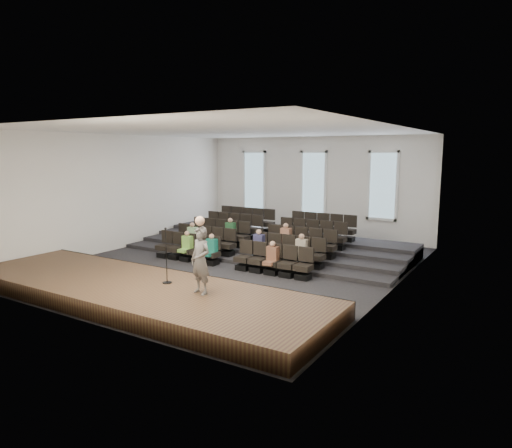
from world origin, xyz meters
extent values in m
plane|color=black|center=(0.00, 0.00, 0.00)|extent=(14.00, 14.00, 0.00)
cube|color=white|center=(0.00, 0.00, 5.01)|extent=(12.00, 14.00, 0.02)
cube|color=white|center=(0.00, 7.02, 2.50)|extent=(12.00, 0.04, 5.00)
cube|color=white|center=(0.00, -7.02, 2.50)|extent=(12.00, 0.04, 5.00)
cube|color=white|center=(-6.02, 0.00, 2.50)|extent=(0.04, 14.00, 5.00)
cube|color=white|center=(6.02, 0.00, 2.50)|extent=(0.04, 14.00, 5.00)
cube|color=#4D3A21|center=(0.00, -5.10, 0.25)|extent=(11.80, 3.60, 0.50)
cube|color=black|center=(0.00, -3.33, 0.25)|extent=(11.80, 0.06, 0.52)
cube|color=black|center=(0.00, 2.33, 0.07)|extent=(11.80, 4.80, 0.15)
cube|color=black|center=(0.00, 2.85, 0.15)|extent=(11.80, 3.75, 0.30)
cube|color=black|center=(0.00, 3.38, 0.22)|extent=(11.80, 2.70, 0.45)
cube|color=black|center=(0.00, 3.90, 0.30)|extent=(11.80, 1.65, 0.60)
cube|color=black|center=(-3.13, -0.60, 0.10)|extent=(0.47, 0.43, 0.20)
cube|color=black|center=(-3.13, -0.60, 0.41)|extent=(0.55, 0.50, 0.19)
cube|color=black|center=(-3.13, -0.39, 0.82)|extent=(0.55, 0.08, 0.50)
cube|color=black|center=(-2.53, -0.60, 0.10)|extent=(0.47, 0.43, 0.20)
cube|color=black|center=(-2.53, -0.60, 0.41)|extent=(0.55, 0.50, 0.19)
cube|color=black|center=(-2.53, -0.39, 0.82)|extent=(0.55, 0.08, 0.50)
cube|color=black|center=(-1.93, -0.60, 0.10)|extent=(0.47, 0.43, 0.20)
cube|color=black|center=(-1.93, -0.60, 0.41)|extent=(0.55, 0.50, 0.19)
cube|color=black|center=(-1.93, -0.39, 0.82)|extent=(0.55, 0.08, 0.50)
cube|color=black|center=(-1.33, -0.60, 0.10)|extent=(0.47, 0.43, 0.20)
cube|color=black|center=(-1.33, -0.60, 0.41)|extent=(0.55, 0.50, 0.19)
cube|color=black|center=(-1.33, -0.39, 0.82)|extent=(0.55, 0.08, 0.50)
cube|color=black|center=(-0.73, -0.60, 0.10)|extent=(0.47, 0.43, 0.20)
cube|color=black|center=(-0.73, -0.60, 0.41)|extent=(0.55, 0.50, 0.19)
cube|color=black|center=(-0.73, -0.39, 0.82)|extent=(0.55, 0.08, 0.50)
cube|color=black|center=(0.73, -0.60, 0.10)|extent=(0.47, 0.43, 0.20)
cube|color=black|center=(0.73, -0.60, 0.41)|extent=(0.55, 0.50, 0.19)
cube|color=black|center=(0.73, -0.39, 0.82)|extent=(0.55, 0.08, 0.50)
cube|color=black|center=(1.33, -0.60, 0.10)|extent=(0.47, 0.43, 0.20)
cube|color=black|center=(1.33, -0.60, 0.41)|extent=(0.55, 0.50, 0.19)
cube|color=black|center=(1.33, -0.39, 0.82)|extent=(0.55, 0.08, 0.50)
cube|color=black|center=(1.93, -0.60, 0.10)|extent=(0.47, 0.43, 0.20)
cube|color=black|center=(1.93, -0.60, 0.41)|extent=(0.55, 0.50, 0.19)
cube|color=black|center=(1.93, -0.39, 0.82)|extent=(0.55, 0.08, 0.50)
cube|color=black|center=(2.53, -0.60, 0.10)|extent=(0.47, 0.43, 0.20)
cube|color=black|center=(2.53, -0.60, 0.41)|extent=(0.55, 0.50, 0.19)
cube|color=black|center=(2.53, -0.39, 0.82)|extent=(0.55, 0.08, 0.50)
cube|color=black|center=(3.13, -0.60, 0.10)|extent=(0.47, 0.43, 0.20)
cube|color=black|center=(3.13, -0.60, 0.41)|extent=(0.55, 0.50, 0.19)
cube|color=black|center=(3.13, -0.39, 0.82)|extent=(0.55, 0.08, 0.50)
cube|color=black|center=(-3.13, 0.45, 0.25)|extent=(0.47, 0.43, 0.20)
cube|color=black|center=(-3.13, 0.45, 0.56)|extent=(0.55, 0.50, 0.19)
cube|color=black|center=(-3.13, 0.66, 0.97)|extent=(0.55, 0.08, 0.50)
cube|color=black|center=(-2.53, 0.45, 0.25)|extent=(0.47, 0.43, 0.20)
cube|color=black|center=(-2.53, 0.45, 0.56)|extent=(0.55, 0.50, 0.19)
cube|color=black|center=(-2.53, 0.66, 0.97)|extent=(0.55, 0.08, 0.50)
cube|color=black|center=(-1.93, 0.45, 0.25)|extent=(0.47, 0.43, 0.20)
cube|color=black|center=(-1.93, 0.45, 0.56)|extent=(0.55, 0.50, 0.19)
cube|color=black|center=(-1.93, 0.66, 0.97)|extent=(0.55, 0.08, 0.50)
cube|color=black|center=(-1.33, 0.45, 0.25)|extent=(0.47, 0.43, 0.20)
cube|color=black|center=(-1.33, 0.45, 0.56)|extent=(0.55, 0.50, 0.19)
cube|color=black|center=(-1.33, 0.66, 0.97)|extent=(0.55, 0.08, 0.50)
cube|color=black|center=(-0.73, 0.45, 0.25)|extent=(0.47, 0.43, 0.20)
cube|color=black|center=(-0.73, 0.45, 0.56)|extent=(0.55, 0.50, 0.19)
cube|color=black|center=(-0.73, 0.66, 0.97)|extent=(0.55, 0.08, 0.50)
cube|color=black|center=(0.73, 0.45, 0.25)|extent=(0.47, 0.43, 0.20)
cube|color=black|center=(0.73, 0.45, 0.56)|extent=(0.55, 0.50, 0.19)
cube|color=black|center=(0.73, 0.66, 0.97)|extent=(0.55, 0.08, 0.50)
cube|color=black|center=(1.33, 0.45, 0.25)|extent=(0.47, 0.43, 0.20)
cube|color=black|center=(1.33, 0.45, 0.56)|extent=(0.55, 0.50, 0.19)
cube|color=black|center=(1.33, 0.66, 0.97)|extent=(0.55, 0.08, 0.50)
cube|color=black|center=(1.93, 0.45, 0.25)|extent=(0.47, 0.43, 0.20)
cube|color=black|center=(1.93, 0.45, 0.56)|extent=(0.55, 0.50, 0.19)
cube|color=black|center=(1.93, 0.66, 0.97)|extent=(0.55, 0.08, 0.50)
cube|color=black|center=(2.53, 0.45, 0.25)|extent=(0.47, 0.43, 0.20)
cube|color=black|center=(2.53, 0.45, 0.56)|extent=(0.55, 0.50, 0.19)
cube|color=black|center=(2.53, 0.66, 0.97)|extent=(0.55, 0.08, 0.50)
cube|color=black|center=(3.13, 0.45, 0.25)|extent=(0.47, 0.43, 0.20)
cube|color=black|center=(3.13, 0.45, 0.56)|extent=(0.55, 0.50, 0.19)
cube|color=black|center=(3.13, 0.66, 0.97)|extent=(0.55, 0.08, 0.50)
cube|color=black|center=(-3.13, 1.50, 0.40)|extent=(0.47, 0.42, 0.20)
cube|color=black|center=(-3.13, 1.50, 0.71)|extent=(0.55, 0.50, 0.19)
cube|color=black|center=(-3.13, 1.71, 1.12)|extent=(0.55, 0.08, 0.50)
cube|color=black|center=(-2.53, 1.50, 0.40)|extent=(0.47, 0.42, 0.20)
cube|color=black|center=(-2.53, 1.50, 0.71)|extent=(0.55, 0.50, 0.19)
cube|color=black|center=(-2.53, 1.71, 1.12)|extent=(0.55, 0.08, 0.50)
cube|color=black|center=(-1.93, 1.50, 0.40)|extent=(0.47, 0.42, 0.20)
cube|color=black|center=(-1.93, 1.50, 0.71)|extent=(0.55, 0.50, 0.19)
cube|color=black|center=(-1.93, 1.71, 1.12)|extent=(0.55, 0.08, 0.50)
cube|color=black|center=(-1.33, 1.50, 0.40)|extent=(0.47, 0.42, 0.20)
cube|color=black|center=(-1.33, 1.50, 0.71)|extent=(0.55, 0.50, 0.19)
cube|color=black|center=(-1.33, 1.71, 1.12)|extent=(0.55, 0.08, 0.50)
cube|color=black|center=(-0.73, 1.50, 0.40)|extent=(0.47, 0.42, 0.20)
cube|color=black|center=(-0.73, 1.50, 0.71)|extent=(0.55, 0.50, 0.19)
cube|color=black|center=(-0.73, 1.71, 1.12)|extent=(0.55, 0.08, 0.50)
cube|color=black|center=(0.73, 1.50, 0.40)|extent=(0.47, 0.42, 0.20)
cube|color=black|center=(0.73, 1.50, 0.71)|extent=(0.55, 0.50, 0.19)
cube|color=black|center=(0.73, 1.71, 1.12)|extent=(0.55, 0.08, 0.50)
cube|color=black|center=(1.33, 1.50, 0.40)|extent=(0.47, 0.42, 0.20)
cube|color=black|center=(1.33, 1.50, 0.71)|extent=(0.55, 0.50, 0.19)
cube|color=black|center=(1.33, 1.71, 1.12)|extent=(0.55, 0.08, 0.50)
cube|color=black|center=(1.93, 1.50, 0.40)|extent=(0.47, 0.42, 0.20)
cube|color=black|center=(1.93, 1.50, 0.71)|extent=(0.55, 0.50, 0.19)
cube|color=black|center=(1.93, 1.71, 1.12)|extent=(0.55, 0.08, 0.50)
cube|color=black|center=(2.53, 1.50, 0.40)|extent=(0.47, 0.42, 0.20)
cube|color=black|center=(2.53, 1.50, 0.71)|extent=(0.55, 0.50, 0.19)
cube|color=black|center=(2.53, 1.71, 1.12)|extent=(0.55, 0.08, 0.50)
cube|color=black|center=(3.13, 1.50, 0.40)|extent=(0.47, 0.42, 0.20)
cube|color=black|center=(3.13, 1.50, 0.71)|extent=(0.55, 0.50, 0.19)
cube|color=black|center=(3.13, 1.71, 1.12)|extent=(0.55, 0.08, 0.50)
cube|color=black|center=(-3.13, 2.55, 0.55)|extent=(0.47, 0.42, 0.20)
cube|color=black|center=(-3.13, 2.55, 0.86)|extent=(0.55, 0.50, 0.19)
cube|color=black|center=(-3.13, 2.76, 1.27)|extent=(0.55, 0.08, 0.50)
cube|color=black|center=(-2.53, 2.55, 0.55)|extent=(0.47, 0.42, 0.20)
cube|color=black|center=(-2.53, 2.55, 0.86)|extent=(0.55, 0.50, 0.19)
cube|color=black|center=(-2.53, 2.76, 1.27)|extent=(0.55, 0.08, 0.50)
cube|color=black|center=(-1.93, 2.55, 0.55)|extent=(0.47, 0.42, 0.20)
cube|color=black|center=(-1.93, 2.55, 0.86)|extent=(0.55, 0.50, 0.19)
cube|color=black|center=(-1.93, 2.76, 1.27)|extent=(0.55, 0.08, 0.50)
cube|color=black|center=(-1.33, 2.55, 0.55)|extent=(0.47, 0.42, 0.20)
cube|color=black|center=(-1.33, 2.55, 0.86)|extent=(0.55, 0.50, 0.19)
cube|color=black|center=(-1.33, 2.76, 1.27)|extent=(0.55, 0.08, 0.50)
cube|color=black|center=(-0.73, 2.55, 0.55)|extent=(0.47, 0.42, 0.20)
cube|color=black|center=(-0.73, 2.55, 0.86)|extent=(0.55, 0.50, 0.19)
cube|color=black|center=(-0.73, 2.76, 1.27)|extent=(0.55, 0.08, 0.50)
cube|color=black|center=(0.73, 2.55, 0.55)|extent=(0.47, 0.42, 0.20)
cube|color=black|center=(0.73, 2.55, 0.86)|extent=(0.55, 0.50, 0.19)
cube|color=black|center=(0.73, 2.76, 1.27)|extent=(0.55, 0.08, 0.50)
cube|color=black|center=(1.33, 2.55, 0.55)|extent=(0.47, 0.42, 0.20)
cube|color=black|center=(1.33, 2.55, 0.86)|extent=(0.55, 0.50, 0.19)
cube|color=black|center=(1.33, 2.76, 1.27)|extent=(0.55, 0.08, 0.50)
cube|color=black|center=(1.93, 2.55, 0.55)|extent=(0.47, 0.42, 0.20)
cube|color=black|center=(1.93, 2.55, 0.86)|extent=(0.55, 0.50, 0.19)
cube|color=black|center=(1.93, 2.76, 1.27)|extent=(0.55, 0.08, 0.50)
cube|color=black|center=(2.53, 2.55, 0.55)|extent=(0.47, 0.42, 0.20)
cube|color=black|center=(2.53, 2.55, 0.86)|extent=(0.55, 0.50, 0.19)
cube|color=black|center=(2.53, 2.76, 1.27)|extent=(0.55, 0.08, 0.50)
cube|color=black|center=(3.13, 2.55, 0.55)|extent=(0.47, 0.42, 0.20)
cube|color=black|center=(3.13, 2.55, 0.86)|extent=(0.55, 0.50, 0.19)
cube|color=black|center=(3.13, 2.76, 1.27)|extent=(0.55, 0.08, 0.50)
cube|color=black|center=(-3.13, 3.60, 0.70)|extent=(0.47, 0.42, 0.20)
cube|color=black|center=(-3.13, 3.60, 1.01)|extent=(0.55, 0.50, 0.19)
cube|color=black|center=(-3.13, 3.81, 1.42)|extent=(0.55, 0.08, 0.50)
cube|color=black|center=(-2.53, 3.60, 0.70)|extent=(0.47, 0.42, 0.20)
cube|color=black|center=(-2.53, 3.60, 1.01)|extent=(0.55, 0.50, 0.19)
cube|color=black|center=(-2.53, 3.81, 1.42)|extent=(0.55, 0.08, 0.50)
cube|color=black|center=(-1.93, 3.60, 0.70)|extent=(0.47, 0.42, 0.20)
cube|color=black|center=(-1.93, 3.60, 1.01)|extent=(0.55, 0.50, 0.19)
cube|color=black|center=(-1.93, 3.81, 1.42)|extent=(0.55, 0.08, 0.50)
cube|color=black|center=(-1.33, 3.60, 0.70)|extent=(0.47, 0.42, 0.20)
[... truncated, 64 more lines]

